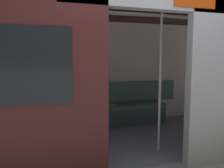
# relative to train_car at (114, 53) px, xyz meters

# --- Properties ---
(train_car) EXTENTS (6.40, 2.49, 2.27)m
(train_car) POSITION_rel_train_car_xyz_m (0.00, 0.00, 0.00)
(train_car) COLOR #ADAFB5
(train_car) RESTS_ON ground_plane
(bench_seat) EXTENTS (2.64, 0.44, 0.43)m
(bench_seat) POSITION_rel_train_car_xyz_m (-0.08, -0.89, -1.15)
(bench_seat) COLOR #4C7566
(bench_seat) RESTS_ON ground_plane
(person_seated) EXTENTS (0.55, 0.71, 1.16)m
(person_seated) POSITION_rel_train_car_xyz_m (0.21, -0.84, -0.83)
(person_seated) COLOR pink
(person_seated) RESTS_ON ground_plane
(handbag) EXTENTS (0.26, 0.15, 0.17)m
(handbag) POSITION_rel_train_car_xyz_m (0.60, -0.92, -0.97)
(handbag) COLOR #262D4C
(handbag) RESTS_ON bench_seat
(book) EXTENTS (0.22, 0.26, 0.03)m
(book) POSITION_rel_train_car_xyz_m (-0.20, -0.95, -1.04)
(book) COLOR gold
(book) RESTS_ON bench_seat
(grab_pole_door) EXTENTS (0.04, 0.04, 2.13)m
(grab_pole_door) POSITION_rel_train_car_xyz_m (0.39, 0.55, -0.42)
(grab_pole_door) COLOR silver
(grab_pole_door) RESTS_ON ground_plane
(grab_pole_far) EXTENTS (0.04, 0.04, 2.13)m
(grab_pole_far) POSITION_rel_train_car_xyz_m (-0.54, 0.52, -0.42)
(grab_pole_far) COLOR silver
(grab_pole_far) RESTS_ON ground_plane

